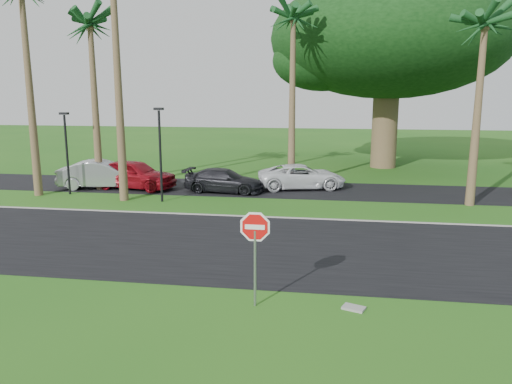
{
  "coord_description": "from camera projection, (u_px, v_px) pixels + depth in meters",
  "views": [
    {
      "loc": [
        2.35,
        -14.85,
        5.42
      ],
      "look_at": [
        -0.37,
        2.79,
        1.8
      ],
      "focal_mm": 35.0,
      "sensor_mm": 36.0,
      "label": 1
    }
  ],
  "objects": [
    {
      "name": "road",
      "position": [
        263.0,
        246.0,
        17.75
      ],
      "size": [
        120.0,
        8.0,
        0.02
      ],
      "primitive_type": "cube",
      "color": "black",
      "rests_on": "ground"
    },
    {
      "name": "utility_slab",
      "position": [
        354.0,
        308.0,
        12.62
      ],
      "size": [
        0.64,
        0.52,
        0.06
      ],
      "primitive_type": "cube",
      "rotation": [
        0.0,
        0.0,
        -0.37
      ],
      "color": "gray",
      "rests_on": "ground"
    },
    {
      "name": "parking_strip",
      "position": [
        289.0,
        189.0,
        27.92
      ],
      "size": [
        120.0,
        5.0,
        0.02
      ],
      "primitive_type": "cube",
      "color": "black",
      "rests_on": "ground"
    },
    {
      "name": "curb",
      "position": [
        276.0,
        217.0,
        21.67
      ],
      "size": [
        120.0,
        0.12,
        0.06
      ],
      "primitive_type": "cube",
      "color": "gray",
      "rests_on": "ground"
    },
    {
      "name": "stop_sign_near",
      "position": [
        255.0,
        239.0,
        12.48
      ],
      "size": [
        1.05,
        0.07,
        2.62
      ],
      "color": "gray",
      "rests_on": "ground"
    },
    {
      "name": "car_dark",
      "position": [
        224.0,
        181.0,
        27.11
      ],
      "size": [
        4.49,
        2.13,
        1.26
      ],
      "primitive_type": "imported",
      "rotation": [
        0.0,
        0.0,
        1.49
      ],
      "color": "black",
      "rests_on": "ground"
    },
    {
      "name": "car_silver",
      "position": [
        102.0,
        175.0,
        28.15
      ],
      "size": [
        5.0,
        2.55,
        1.57
      ],
      "primitive_type": "imported",
      "rotation": [
        0.0,
        0.0,
        1.77
      ],
      "color": "#A0A1A7",
      "rests_on": "ground"
    },
    {
      "name": "car_minivan",
      "position": [
        302.0,
        177.0,
        28.09
      ],
      "size": [
        5.29,
        3.38,
        1.36
      ],
      "primitive_type": "imported",
      "rotation": [
        0.0,
        0.0,
        1.82
      ],
      "color": "white",
      "rests_on": "ground"
    },
    {
      "name": "palm_center",
      "position": [
        293.0,
        22.0,
        27.56
      ],
      "size": [
        5.0,
        5.0,
        10.5
      ],
      "color": "brown",
      "rests_on": "ground"
    },
    {
      "name": "ground",
      "position": [
        254.0,
        265.0,
        15.81
      ],
      "size": [
        120.0,
        120.0,
        0.0
      ],
      "primitive_type": "plane",
      "color": "#205816",
      "rests_on": "ground"
    },
    {
      "name": "streetlight_right",
      "position": [
        160.0,
        149.0,
        24.42
      ],
      "size": [
        0.45,
        0.25,
        4.64
      ],
      "color": "black",
      "rests_on": "ground"
    },
    {
      "name": "car_red",
      "position": [
        134.0,
        174.0,
        28.0
      ],
      "size": [
        5.08,
        2.74,
        1.64
      ],
      "primitive_type": "imported",
      "rotation": [
        0.0,
        0.0,
        1.4
      ],
      "color": "maroon",
      "rests_on": "ground"
    },
    {
      "name": "canopy_tree",
      "position": [
        389.0,
        39.0,
        34.45
      ],
      "size": [
        16.5,
        16.5,
        13.12
      ],
      "color": "brown",
      "rests_on": "ground"
    },
    {
      "name": "palm_right_near",
      "position": [
        485.0,
        29.0,
        22.53
      ],
      "size": [
        5.0,
        5.0,
        9.5
      ],
      "color": "brown",
      "rests_on": "ground"
    },
    {
      "name": "streetlight_left",
      "position": [
        67.0,
        148.0,
        26.24
      ],
      "size": [
        0.45,
        0.25,
        4.34
      ],
      "color": "black",
      "rests_on": "ground"
    },
    {
      "name": "palm_left_mid",
      "position": [
        90.0,
        28.0,
        26.31
      ],
      "size": [
        5.0,
        5.0,
        10.0
      ],
      "color": "brown",
      "rests_on": "ground"
    }
  ]
}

